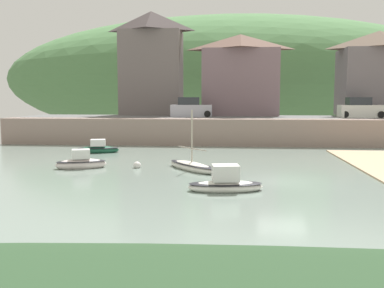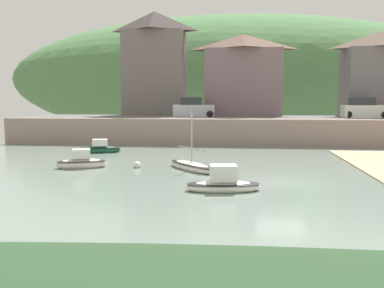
{
  "view_description": "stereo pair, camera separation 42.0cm",
  "coord_description": "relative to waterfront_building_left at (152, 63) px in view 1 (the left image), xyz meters",
  "views": [
    {
      "loc": [
        -2.71,
        -22.78,
        4.37
      ],
      "look_at": [
        -5.1,
        3.84,
        1.48
      ],
      "focal_mm": 40.79,
      "sensor_mm": 36.0,
      "label": 1
    },
    {
      "loc": [
        -2.3,
        -22.74,
        4.37
      ],
      "look_at": [
        -5.1,
        3.84,
        1.48
      ],
      "focal_mm": 40.79,
      "sensor_mm": 36.0,
      "label": 2
    }
  ],
  "objects": [
    {
      "name": "rowboat_small_beached",
      "position": [
        8.53,
        -27.84,
        -7.8
      ],
      "size": [
        3.68,
        1.87,
        1.35
      ],
      "rotation": [
        0.0,
        0.0,
        0.14
      ],
      "color": "white",
      "rests_on": "ground"
    },
    {
      "name": "sailboat_far_left",
      "position": [
        -0.44,
        -22.08,
        -7.8
      ],
      "size": [
        3.3,
        2.19,
        1.33
      ],
      "rotation": [
        0.0,
        0.0,
        0.36
      ],
      "color": "silver",
      "rests_on": "ground"
    },
    {
      "name": "sailboat_white_hull",
      "position": [
        -1.68,
        -14.59,
        -7.83
      ],
      "size": [
        3.44,
        2.02,
        1.19
      ],
      "rotation": [
        0.0,
        0.0,
        0.24
      ],
      "color": "#1A5139",
      "rests_on": "ground"
    },
    {
      "name": "sailboat_tall_mast",
      "position": [
        6.44,
        -22.15,
        -7.91
      ],
      "size": [
        3.71,
        4.2,
        3.73
      ],
      "rotation": [
        0.0,
        0.0,
        -0.89
      ],
      "color": "silver",
      "rests_on": "ground"
    },
    {
      "name": "quay_seawall",
      "position": [
        11.48,
        -7.7,
        -6.77
      ],
      "size": [
        48.0,
        9.4,
        2.4
      ],
      "color": "gray",
      "rests_on": "ground"
    },
    {
      "name": "parked_car_by_wall",
      "position": [
        21.21,
        -4.5,
        -4.92
      ],
      "size": [
        4.16,
        1.84,
        1.95
      ],
      "rotation": [
        0.0,
        0.0,
        0.03
      ],
      "color": "silver",
      "rests_on": "ground"
    },
    {
      "name": "waterfront_building_left",
      "position": [
        0.0,
        0.0,
        0.0
      ],
      "size": [
        6.88,
        4.52,
        11.25
      ],
      "color": "#6A605E",
      "rests_on": "ground"
    },
    {
      "name": "hillside_backdrop",
      "position": [
        8.98,
        30.0,
        -0.68
      ],
      "size": [
        80.0,
        44.0,
        21.27
      ],
      "color": "#4F7E4A",
      "rests_on": "ground"
    },
    {
      "name": "mooring_buoy",
      "position": [
        2.99,
        -21.71,
        -7.98
      ],
      "size": [
        0.49,
        0.49,
        0.49
      ],
      "color": "silver",
      "rests_on": "ground"
    },
    {
      "name": "waterfront_building_centre",
      "position": [
        9.7,
        0.0,
        -1.32
      ],
      "size": [
        8.35,
        5.35,
        8.67
      ],
      "color": "slate",
      "rests_on": "ground"
    },
    {
      "name": "waterfront_building_right",
      "position": [
        24.16,
        0.0,
        -1.23
      ],
      "size": [
        7.98,
        5.6,
        8.86
      ],
      "color": "slate",
      "rests_on": "ground"
    },
    {
      "name": "parked_car_near_slipway",
      "position": [
        4.75,
        -4.5,
        -4.92
      ],
      "size": [
        4.19,
        1.92,
        1.95
      ],
      "rotation": [
        0.0,
        0.0,
        0.05
      ],
      "color": "#B0B2C0",
      "rests_on": "ground"
    },
    {
      "name": "ground",
      "position": [
        12.87,
        -34.76,
        -7.96
      ],
      "size": [
        48.0,
        41.0,
        0.61
      ],
      "color": "gray"
    }
  ]
}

